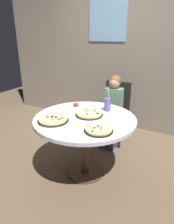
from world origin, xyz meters
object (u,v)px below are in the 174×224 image
object	(u,v)px
dining_table	(85,126)
diner_child	(111,115)
pizza_cheese	(99,130)
sauce_bowl	(76,105)
pizza_veggie	(89,114)
plate_small	(124,120)
pizza_pepperoni	(53,120)
chair_wooden	(115,109)
soda_cup	(107,104)

from	to	relation	value
dining_table	diner_child	distance (m)	0.84
pizza_cheese	sauce_bowl	xyz separation A→B (m)	(-0.58, 0.52, 0.00)
pizza_veggie	pizza_cheese	size ratio (longest dim) A/B	1.13
dining_table	pizza_cheese	bearing A→B (deg)	-40.17
plate_small	pizza_pepperoni	bearing A→B (deg)	-150.02
pizza_veggie	diner_child	bearing A→B (deg)	90.56
pizza_pepperoni	sauce_bowl	size ratio (longest dim) A/B	4.87
pizza_veggie	plate_small	size ratio (longest dim) A/B	1.81
dining_table	sauce_bowl	distance (m)	0.42
pizza_cheese	plate_small	bearing A→B (deg)	69.98
dining_table	pizza_cheese	world-z (taller)	pizza_cheese
chair_wooden	soda_cup	xyz separation A→B (m)	(0.14, -0.68, 0.30)
dining_table	pizza_cheese	distance (m)	0.39
pizza_pepperoni	soda_cup	distance (m)	0.71
pizza_veggie	sauce_bowl	world-z (taller)	pizza_veggie
dining_table	chair_wooden	world-z (taller)	chair_wooden
pizza_veggie	plate_small	world-z (taller)	pizza_veggie
chair_wooden	plate_small	distance (m)	1.00
chair_wooden	pizza_pepperoni	xyz separation A→B (m)	(-0.25, -1.27, 0.24)
chair_wooden	plate_small	size ratio (longest dim) A/B	5.28
dining_table	plate_small	distance (m)	0.46
dining_table	pizza_veggie	bearing A→B (deg)	82.71
pizza_pepperoni	soda_cup	bearing A→B (deg)	55.94
sauce_bowl	plate_small	xyz separation A→B (m)	(0.71, -0.14, -0.02)
chair_wooden	soda_cup	distance (m)	0.76
pizza_cheese	soda_cup	world-z (taller)	soda_cup
pizza_pepperoni	chair_wooden	bearing A→B (deg)	78.77
soda_cup	plate_small	bearing A→B (deg)	-33.50
plate_small	dining_table	bearing A→B (deg)	-162.30
chair_wooden	sauce_bowl	xyz separation A→B (m)	(-0.28, -0.73, 0.24)
chair_wooden	pizza_cheese	bearing A→B (deg)	-76.91
diner_child	dining_table	bearing A→B (deg)	-90.24
pizza_veggie	chair_wooden	bearing A→B (deg)	90.92
diner_child	soda_cup	xyz separation A→B (m)	(0.13, -0.50, 0.35)
chair_wooden	sauce_bowl	bearing A→B (deg)	-111.17
dining_table	diner_child	bearing A→B (deg)	89.76
diner_child	pizza_cheese	distance (m)	1.14
pizza_veggie	pizza_pepperoni	size ratio (longest dim) A/B	0.96
diner_child	pizza_cheese	size ratio (longest dim) A/B	3.74
pizza_pepperoni	pizza_veggie	bearing A→B (deg)	51.98
sauce_bowl	soda_cup	bearing A→B (deg)	6.67
dining_table	pizza_cheese	xyz separation A→B (m)	(0.29, -0.24, 0.12)
soda_cup	sauce_bowl	world-z (taller)	soda_cup
soda_cup	sauce_bowl	bearing A→B (deg)	-173.33
soda_cup	sauce_bowl	size ratio (longest dim) A/B	4.39
diner_child	pizza_cheese	xyz separation A→B (m)	(0.28, -1.07, 0.28)
pizza_veggie	soda_cup	distance (m)	0.28
soda_cup	sauce_bowl	xyz separation A→B (m)	(-0.43, -0.05, -0.06)
pizza_pepperoni	sauce_bowl	distance (m)	0.53
pizza_pepperoni	plate_small	distance (m)	0.79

